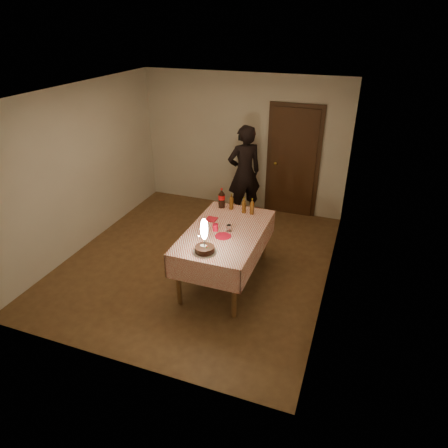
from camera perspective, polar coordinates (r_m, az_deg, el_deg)
The scene contains 13 objects.
ground at distance 6.44m, azimuth -3.68°, elevation -5.17°, with size 4.00×4.50×0.01m, color brown.
room_shell at distance 5.77m, azimuth -3.56°, elevation 9.08°, with size 4.04×4.54×2.62m.
dining_table at distance 5.62m, azimuth 0.17°, elevation -1.91°, with size 1.02×1.72×0.82m.
birthday_cake at distance 5.01m, azimuth -2.81°, elevation -2.73°, with size 0.31×0.31×0.47m.
red_plate at distance 5.42m, azimuth -0.13°, elevation -1.74°, with size 0.22×0.22×0.01m, color red.
red_cup at distance 5.55m, azimuth -1.25°, elevation -0.48°, with size 0.08×0.08×0.10m, color red.
clear_cup at distance 5.54m, azimuth 0.69°, elevation -0.57°, with size 0.07×0.07×0.09m, color white.
napkin_stack at distance 5.86m, azimuth -1.81°, elevation 0.69°, with size 0.15×0.15×0.02m, color red.
cola_bottle at distance 6.19m, azimuth -0.34°, elevation 3.71°, with size 0.10×0.10×0.32m.
amber_bottle_left at distance 6.14m, azimuth 1.06°, elevation 3.16°, with size 0.06×0.06×0.25m.
amber_bottle_right at distance 6.00m, azimuth 4.03°, elevation 2.47°, with size 0.06×0.06×0.25m.
amber_bottle_mid at distance 6.03m, azimuth 2.87°, elevation 2.66°, with size 0.06×0.06×0.25m.
photographer at distance 7.47m, azimuth 2.91°, elevation 7.33°, with size 0.77×0.74×1.79m.
Camera 1 is at (2.24, -4.93, 3.50)m, focal length 32.00 mm.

